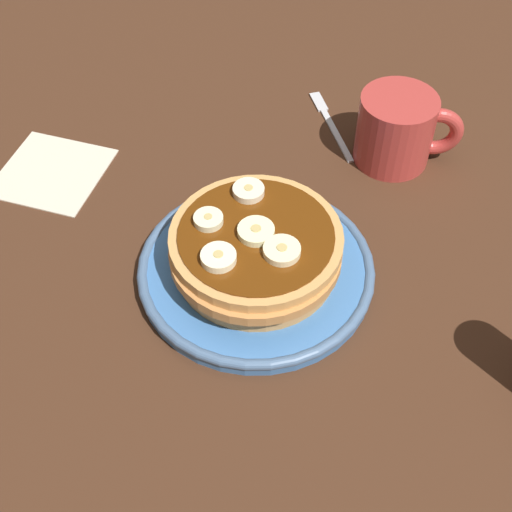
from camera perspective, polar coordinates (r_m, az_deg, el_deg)
ground_plane at (r=68.67cm, az=0.00°, el=-2.39°), size 140.00×140.00×3.00cm
plate at (r=66.74cm, az=0.00°, el=-1.09°), size 22.66×22.66×1.78cm
pancake_stack at (r=64.62cm, az=0.01°, el=0.54°), size 16.10×16.83×4.54cm
banana_slice_0 at (r=62.88cm, az=0.22°, el=2.16°), size 3.37×3.37×0.93cm
banana_slice_1 at (r=63.83cm, az=-3.91°, el=2.95°), size 2.74×2.74×0.95cm
banana_slice_2 at (r=60.71cm, az=-3.08°, el=-0.16°), size 3.16×3.16×1.02cm
banana_slice_3 at (r=61.23cm, az=2.12°, el=0.41°), size 3.35×3.35×0.95cm
banana_slice_4 at (r=66.30cm, az=-0.61°, el=5.31°), size 3.03×3.03×0.97cm
coffee_mug at (r=78.19cm, az=11.56°, el=10.14°), size 11.52×8.34×7.94cm
napkin at (r=80.52cm, az=-16.33°, el=6.61°), size 13.12×13.12×0.30cm
fork at (r=84.32cm, az=6.01°, el=10.93°), size 5.38×12.55×0.50cm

